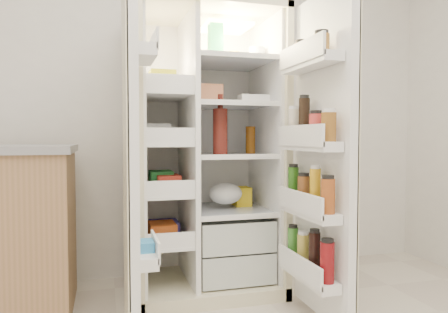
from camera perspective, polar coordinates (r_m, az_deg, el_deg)
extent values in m
cube|color=silver|center=(3.13, -6.60, 9.10)|extent=(4.00, 0.02, 2.70)
cube|color=beige|center=(3.06, -4.01, 0.81)|extent=(0.92, 0.04, 1.80)
cube|color=beige|center=(2.67, -11.82, 0.50)|extent=(0.04, 0.70, 1.80)
cube|color=beige|center=(2.87, 5.97, 0.68)|extent=(0.04, 0.70, 1.80)
cube|color=beige|center=(2.85, -2.64, 18.58)|extent=(0.92, 0.70, 0.04)
cube|color=beige|center=(2.90, -2.56, -16.63)|extent=(0.92, 0.70, 0.08)
cube|color=white|center=(3.03, -3.90, 1.17)|extent=(0.84, 0.02, 1.68)
cube|color=white|center=(2.68, -11.18, 0.93)|extent=(0.02, 0.62, 1.68)
cube|color=white|center=(2.86, 5.42, 1.08)|extent=(0.02, 0.62, 1.68)
cube|color=white|center=(2.72, -4.86, 1.00)|extent=(0.03, 0.62, 1.68)
cube|color=#BAC3BD|center=(2.88, 0.62, -13.77)|extent=(0.47, 0.52, 0.19)
cube|color=#BAC3BD|center=(2.83, 0.62, -9.87)|extent=(0.47, 0.52, 0.19)
cube|color=#FFD18C|center=(2.92, 0.23, 16.98)|extent=(0.30, 0.30, 0.02)
cube|color=white|center=(2.77, -8.02, -10.91)|extent=(0.28, 0.58, 0.02)
cube|color=white|center=(2.71, -8.06, -4.74)|extent=(0.28, 0.58, 0.02)
cube|color=white|center=(2.69, -8.11, 1.60)|extent=(0.28, 0.58, 0.02)
cube|color=white|center=(2.70, -8.15, 7.98)|extent=(0.28, 0.58, 0.02)
cube|color=white|center=(2.82, 0.51, -7.11)|extent=(0.49, 0.58, 0.01)
cube|color=white|center=(2.78, 0.51, 0.22)|extent=(0.49, 0.58, 0.01)
cube|color=white|center=(2.79, 0.51, 6.81)|extent=(0.49, 0.58, 0.02)
cube|color=white|center=(2.82, 0.52, 12.49)|extent=(0.49, 0.58, 0.02)
cube|color=#CF561D|center=(2.75, -8.03, -9.70)|extent=(0.16, 0.20, 0.10)
cube|color=#248437|center=(2.70, -8.07, -3.27)|extent=(0.14, 0.18, 0.12)
cube|color=silver|center=(2.69, -8.11, 2.56)|extent=(0.20, 0.22, 0.07)
cube|color=yellow|center=(2.71, -8.16, 9.66)|extent=(0.15, 0.16, 0.14)
cube|color=#3C339A|center=(2.76, -8.03, -9.80)|extent=(0.18, 0.20, 0.09)
cube|color=red|center=(2.71, -8.07, -3.48)|extent=(0.14, 0.18, 0.10)
cube|color=white|center=(2.69, -8.12, 3.10)|extent=(0.16, 0.16, 0.12)
sphere|color=orange|center=(2.79, -1.45, -15.59)|extent=(0.07, 0.07, 0.07)
sphere|color=orange|center=(2.85, 0.16, -15.20)|extent=(0.07, 0.07, 0.07)
sphere|color=orange|center=(2.84, 2.40, -15.25)|extent=(0.07, 0.07, 0.07)
sphere|color=orange|center=(2.93, -1.18, -14.68)|extent=(0.07, 0.07, 0.07)
sphere|color=orange|center=(2.94, 0.87, -14.64)|extent=(0.07, 0.07, 0.07)
sphere|color=orange|center=(2.93, 3.04, -14.69)|extent=(0.07, 0.07, 0.07)
ellipsoid|color=#3A6A23|center=(2.84, 0.51, -9.49)|extent=(0.26, 0.24, 0.11)
cylinder|color=#4D1610|center=(2.63, -0.51, 3.34)|extent=(0.09, 0.09, 0.28)
cylinder|color=#65360B|center=(2.82, 3.58, 2.23)|extent=(0.06, 0.06, 0.18)
cube|color=#278F4C|center=(2.77, -1.15, 15.42)|extent=(0.08, 0.08, 0.25)
cylinder|color=white|center=(2.85, 4.43, 13.49)|extent=(0.10, 0.10, 0.09)
cylinder|color=#A28C25|center=(2.97, 1.38, 13.06)|extent=(0.07, 0.07, 0.09)
cube|color=white|center=(2.78, 4.55, 7.61)|extent=(0.24, 0.10, 0.06)
cube|color=#BA704A|center=(2.67, -2.38, 8.40)|extent=(0.19, 0.11, 0.12)
ellipsoid|color=silver|center=(2.79, 0.20, -5.61)|extent=(0.22, 0.20, 0.14)
cube|color=yellow|center=(2.91, 2.38, -5.37)|extent=(0.11, 0.13, 0.13)
cube|color=white|center=(2.12, -12.39, -0.05)|extent=(0.05, 0.40, 1.72)
cube|color=beige|center=(2.12, -13.06, -0.06)|extent=(0.01, 0.40, 1.72)
cube|color=white|center=(2.21, -10.39, -13.10)|extent=(0.09, 0.32, 0.06)
cube|color=white|center=(2.16, -10.62, 13.32)|extent=(0.09, 0.32, 0.06)
cube|color=#338CCC|center=(2.20, -10.40, -12.35)|extent=(0.07, 0.12, 0.10)
cube|color=white|center=(2.32, 13.24, 0.17)|extent=(0.05, 0.58, 1.72)
cube|color=beige|center=(2.33, 13.77, 0.17)|extent=(0.01, 0.58, 1.72)
cube|color=white|center=(2.39, 11.22, -15.34)|extent=(0.11, 0.50, 0.05)
cube|color=white|center=(2.31, 11.30, -7.30)|extent=(0.11, 0.50, 0.05)
cube|color=white|center=(2.28, 11.38, 1.40)|extent=(0.11, 0.50, 0.05)
cube|color=white|center=(2.31, 11.48, 12.12)|extent=(0.11, 0.50, 0.05)
cylinder|color=maroon|center=(2.19, 13.70, -13.67)|extent=(0.07, 0.07, 0.20)
cylinder|color=black|center=(2.30, 12.07, -12.62)|extent=(0.06, 0.06, 0.22)
cylinder|color=#AA9738|center=(2.41, 10.59, -12.35)|extent=(0.06, 0.06, 0.18)
cylinder|color=#347527|center=(2.53, 9.25, -11.54)|extent=(0.06, 0.06, 0.19)
cylinder|color=#944418|center=(2.12, 13.80, -5.22)|extent=(0.07, 0.07, 0.17)
cylinder|color=gold|center=(2.23, 12.15, -4.30)|extent=(0.06, 0.06, 0.21)
cylinder|color=brown|center=(2.35, 10.66, -4.55)|extent=(0.07, 0.07, 0.16)
cylinder|color=#265A14|center=(2.46, 9.31, -3.74)|extent=(0.06, 0.06, 0.20)
cylinder|color=brown|center=(2.10, 13.90, 3.86)|extent=(0.07, 0.07, 0.14)
cylinder|color=#C03731|center=(2.22, 12.23, 3.81)|extent=(0.07, 0.07, 0.14)
cylinder|color=black|center=(2.33, 10.74, 4.87)|extent=(0.06, 0.06, 0.23)
cylinder|color=beige|center=(2.45, 9.37, 4.19)|extent=(0.06, 0.06, 0.18)
cylinder|color=brown|center=(2.22, 12.96, 14.47)|extent=(0.08, 0.08, 0.10)
cylinder|color=#964C1B|center=(2.41, 10.37, 13.54)|extent=(0.08, 0.08, 0.10)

